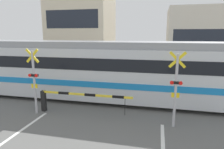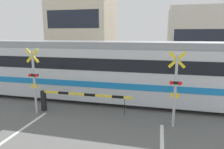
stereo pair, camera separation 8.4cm
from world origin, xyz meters
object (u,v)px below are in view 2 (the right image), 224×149
crossing_signal_right (175,87)px  crossing_signal_left (34,78)px  pedestrian (142,69)px  commuter_train (62,67)px  crossing_barrier_near (67,97)px  crossing_barrier_far (146,77)px

crossing_signal_right → crossing_signal_left: bearing=180.0°
crossing_signal_left → pedestrian: bearing=61.7°
commuter_train → crossing_signal_right: 7.13m
crossing_barrier_near → pedestrian: (2.88, 7.81, 0.17)m
pedestrian → crossing_signal_right: bearing=-75.6°
crossing_barrier_far → crossing_signal_right: bearing=-75.5°
crossing_barrier_near → pedestrian: bearing=69.8°
crossing_barrier_far → pedestrian: size_ratio=2.75×
commuter_train → pedestrian: (4.43, 5.29, -0.87)m
crossing_signal_right → pedestrian: (-2.09, 8.17, -0.79)m
commuter_train → crossing_signal_left: (0.02, -2.88, -0.08)m
crossing_barrier_far → crossing_signal_right: (1.52, -5.88, 0.96)m
commuter_train → crossing_barrier_far: bearing=31.0°
crossing_barrier_far → pedestrian: 2.36m
commuter_train → crossing_barrier_far: (5.00, 3.00, -1.03)m
commuter_train → crossing_barrier_near: commuter_train is taller
crossing_barrier_far → pedestrian: bearing=103.9°
commuter_train → crossing_barrier_near: (1.55, -2.52, -1.03)m
crossing_barrier_near → crossing_signal_left: (-1.52, -0.36, 0.96)m
crossing_barrier_near → pedestrian: 8.33m
crossing_barrier_near → pedestrian: size_ratio=2.75×
commuter_train → crossing_signal_right: (6.52, -2.88, -0.08)m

